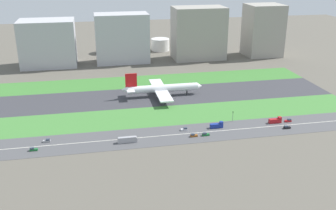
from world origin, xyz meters
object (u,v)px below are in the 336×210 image
object	(u,v)px
airliner	(161,89)
fuel_tank_east	(160,45)
car_0	(33,149)
traffic_light	(233,115)
truck_0	(275,121)
cargo_warehouse	(263,30)
car_5	(185,129)
office_tower	(198,33)
car_4	(287,127)
bus_0	(127,140)
car_6	(288,121)
fuel_tank_west	(107,47)
car_1	(194,135)
car_2	(205,134)
terminal_building	(48,43)
fuel_tank_centre	(138,45)
car_3	(47,141)
truck_1	(217,125)
hangar_building	(122,38)

from	to	relation	value
airliner	fuel_tank_east	size ratio (longest dim) A/B	3.09
car_0	traffic_light	size ratio (longest dim) A/B	0.61
truck_0	cargo_warehouse	distance (m)	196.92
airliner	truck_0	world-z (taller)	airliner
car_5	office_tower	bearing A→B (deg)	72.04
cargo_warehouse	car_4	bearing A→B (deg)	-109.33
traffic_light	office_tower	bearing A→B (deg)	82.18
airliner	office_tower	size ratio (longest dim) A/B	1.19
airliner	bus_0	world-z (taller)	airliner
truck_0	car_5	world-z (taller)	truck_0
car_6	fuel_tank_west	xyz separation A→B (m)	(-107.77, 227.00, 5.34)
car_4	car_1	world-z (taller)	same
car_2	car_4	bearing A→B (deg)	-180.00
car_5	terminal_building	size ratio (longest dim) A/B	0.08
fuel_tank_west	airliner	bearing A→B (deg)	-78.17
car_6	car_1	xyz separation A→B (m)	(-68.27, -10.00, 0.00)
car_2	cargo_warehouse	xyz separation A→B (m)	(121.73, 192.00, 26.97)
car_5	fuel_tank_centre	world-z (taller)	fuel_tank_centre
car_3	terminal_building	bearing A→B (deg)	93.82
car_1	truck_0	bearing A→B (deg)	-170.35
car_3	car_4	bearing A→B (deg)	-3.82
truck_1	fuel_tank_west	world-z (taller)	fuel_tank_west
airliner	car_2	size ratio (longest dim) A/B	14.77
bus_0	fuel_tank_east	size ratio (longest dim) A/B	0.55
truck_0	car_0	distance (m)	153.62
car_1	office_tower	distance (m)	201.65
bus_0	car_1	world-z (taller)	bus_0
truck_1	car_0	distance (m)	113.05
hangar_building	fuel_tank_centre	size ratio (longest dim) A/B	2.97
car_2	hangar_building	bearing A→B (deg)	-80.09
fuel_tank_east	terminal_building	bearing A→B (deg)	-159.76
car_0	office_tower	xyz separation A→B (m)	(150.12, 192.00, 26.47)
bus_0	traffic_light	world-z (taller)	traffic_light
car_0	car_6	bearing A→B (deg)	-176.48
fuel_tank_west	office_tower	bearing A→B (deg)	-25.31
car_2	car_0	bearing A→B (deg)	0.00
fuel_tank_west	car_4	bearing A→B (deg)	-66.82
truck_1	car_1	xyz separation A→B (m)	(-18.15, -10.00, -0.75)
cargo_warehouse	fuel_tank_east	distance (m)	118.09
truck_1	bus_0	distance (m)	59.75
car_3	terminal_building	xyz separation A→B (m)	(-12.14, 182.00, 22.01)
hangar_building	office_tower	bearing A→B (deg)	0.00
car_4	hangar_building	size ratio (longest dim) A/B	0.08
truck_1	car_4	bearing A→B (deg)	-12.85
terminal_building	fuel_tank_west	size ratio (longest dim) A/B	2.45
car_3	car_2	distance (m)	95.87
car_0	fuel_tank_east	world-z (taller)	fuel_tank_east
fuel_tank_east	car_5	bearing A→B (deg)	-96.41
truck_1	office_tower	xyz separation A→B (m)	(37.52, 182.00, 25.72)
airliner	car_3	distance (m)	106.33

